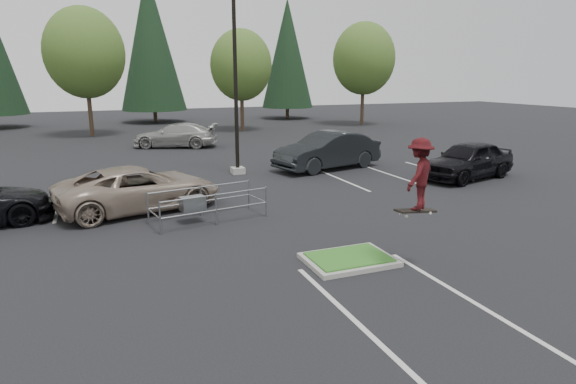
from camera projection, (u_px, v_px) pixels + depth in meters
name	position (u px, v px, depth m)	size (l,w,h in m)	color
ground	(349.00, 262.00, 12.23)	(120.00, 120.00, 0.00)	black
grass_median	(349.00, 259.00, 12.21)	(2.20, 1.60, 0.16)	gray
stall_lines	(234.00, 208.00, 17.18)	(22.62, 17.60, 0.01)	beige
light_pole	(235.00, 77.00, 22.17)	(0.70, 0.60, 10.12)	gray
decid_b	(85.00, 56.00, 36.20)	(5.89, 5.89, 9.64)	#38281C
decid_c	(241.00, 67.00, 40.07)	(5.12, 5.12, 8.38)	#38281C
decid_d	(364.00, 61.00, 44.68)	(5.76, 5.76, 9.43)	#38281C
conif_b	(151.00, 41.00, 46.93)	(6.38, 6.38, 14.50)	#38281C
conif_c	(287.00, 54.00, 51.30)	(5.50, 5.50, 12.50)	#38281C
cart_corral	(196.00, 203.00, 15.40)	(3.81, 1.92, 1.03)	gray
skateboarder	(418.00, 174.00, 11.20)	(1.26, 1.13, 1.84)	black
car_l_tan	(138.00, 189.00, 16.75)	(2.57, 5.58, 1.55)	gray
car_r_charc	(328.00, 151.00, 24.21)	(1.97, 5.64, 1.86)	black
car_r_black	(468.00, 160.00, 21.94)	(2.03, 5.03, 1.72)	black
car_far_silver	(177.00, 135.00, 31.62)	(2.19, 5.40, 1.57)	#A6A5A1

